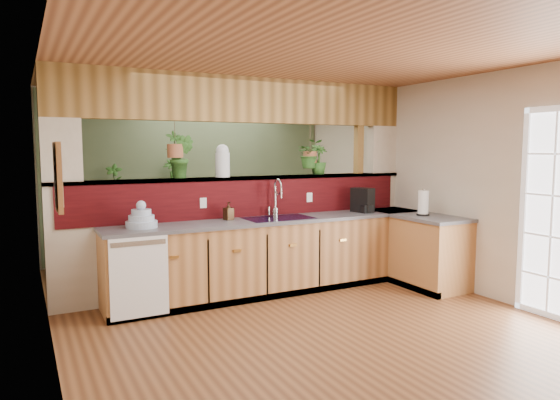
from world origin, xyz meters
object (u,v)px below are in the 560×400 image
faucet (277,196)px  soap_dispenser (228,211)px  paper_towel (423,203)px  dish_stack (141,219)px  shelving_console (152,230)px  glass_jar (222,161)px  coffee_maker (363,201)px

faucet → soap_dispenser: size_ratio=2.21×
faucet → paper_towel: (1.66, -0.78, -0.10)m
dish_stack → shelving_console: dish_stack is taller
faucet → glass_jar: size_ratio=1.19×
paper_towel → shelving_console: bearing=133.1°
paper_towel → glass_jar: size_ratio=0.85×
faucet → coffee_maker: bearing=-8.2°
dish_stack → coffee_maker: bearing=-0.7°
dish_stack → soap_dispenser: 1.04m
faucet → paper_towel: bearing=-25.2°
soap_dispenser → coffee_maker: (1.83, -0.16, 0.04)m
coffee_maker → shelving_console: (-2.24, 2.29, -0.55)m
faucet → shelving_console: size_ratio=0.28×
paper_towel → glass_jar: bearing=156.3°
coffee_maker → dish_stack: bearing=162.0°
soap_dispenser → shelving_console: soap_dispenser is taller
faucet → paper_towel: size_ratio=1.41×
faucet → coffee_maker: 1.21m
shelving_console → faucet: bearing=-82.8°
paper_towel → dish_stack: bearing=169.1°
coffee_maker → shelving_console: size_ratio=0.19×
soap_dispenser → shelving_console: bearing=100.8°
faucet → dish_stack: bearing=-175.3°
faucet → soap_dispenser: (-0.64, -0.02, -0.15)m
glass_jar → paper_towel: bearing=-23.7°
faucet → paper_towel: faucet is taller
soap_dispenser → shelving_console: size_ratio=0.13×
dish_stack → shelving_console: bearing=74.5°
soap_dispenser → dish_stack: bearing=-173.2°
faucet → coffee_maker: size_ratio=1.47×
soap_dispenser → coffee_maker: bearing=-4.9°
faucet → glass_jar: bearing=160.6°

